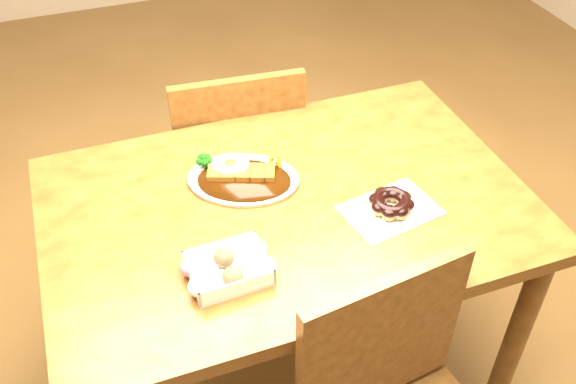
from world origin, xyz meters
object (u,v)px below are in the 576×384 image
object	(u,v)px
table	(287,230)
chair_far	(236,162)
donut_box	(228,268)
katsu_curry_plate	(241,176)
pon_de_ring	(391,204)

from	to	relation	value
table	chair_far	bearing A→B (deg)	89.05
table	donut_box	size ratio (longest dim) A/B	5.95
katsu_curry_plate	chair_far	bearing A→B (deg)	77.52
katsu_curry_plate	pon_de_ring	bearing A→B (deg)	-37.24
chair_far	pon_de_ring	size ratio (longest dim) A/B	3.48
katsu_curry_plate	pon_de_ring	world-z (taller)	katsu_curry_plate
table	donut_box	world-z (taller)	donut_box
katsu_curry_plate	pon_de_ring	xyz separation A→B (m)	(0.31, -0.24, 0.01)
table	pon_de_ring	size ratio (longest dim) A/B	4.80
pon_de_ring	table	bearing A→B (deg)	152.32
chair_far	katsu_curry_plate	bearing A→B (deg)	82.34
chair_far	pon_de_ring	world-z (taller)	chair_far
table	pon_de_ring	world-z (taller)	pon_de_ring
katsu_curry_plate	donut_box	bearing A→B (deg)	-111.73
katsu_curry_plate	pon_de_ring	distance (m)	0.39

